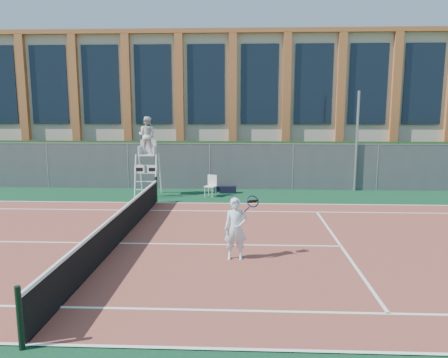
{
  "coord_description": "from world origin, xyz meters",
  "views": [
    {
      "loc": [
        3.59,
        -12.05,
        3.92
      ],
      "look_at": [
        2.94,
        3.0,
        1.45
      ],
      "focal_mm": 35.0,
      "sensor_mm": 36.0,
      "label": 1
    }
  ],
  "objects_px": {
    "steel_pole": "(357,142)",
    "plastic_chair": "(211,184)",
    "umpire_chair": "(147,138)",
    "tennis_player": "(236,229)"
  },
  "relations": [
    {
      "from": "tennis_player",
      "to": "steel_pole",
      "type": "bearing_deg",
      "value": 60.86
    },
    {
      "from": "steel_pole",
      "to": "plastic_chair",
      "type": "relative_size",
      "value": 4.91
    },
    {
      "from": "steel_pole",
      "to": "umpire_chair",
      "type": "distance_m",
      "value": 9.71
    },
    {
      "from": "umpire_chair",
      "to": "plastic_chair",
      "type": "relative_size",
      "value": 3.75
    },
    {
      "from": "steel_pole",
      "to": "plastic_chair",
      "type": "bearing_deg",
      "value": -165.87
    },
    {
      "from": "umpire_chair",
      "to": "tennis_player",
      "type": "bearing_deg",
      "value": -63.73
    },
    {
      "from": "umpire_chair",
      "to": "plastic_chair",
      "type": "distance_m",
      "value": 3.49
    },
    {
      "from": "umpire_chair",
      "to": "tennis_player",
      "type": "relative_size",
      "value": 2.18
    },
    {
      "from": "steel_pole",
      "to": "umpire_chair",
      "type": "xyz_separation_m",
      "value": [
        -9.57,
        -1.65,
        0.27
      ]
    },
    {
      "from": "umpire_chair",
      "to": "plastic_chair",
      "type": "xyz_separation_m",
      "value": [
        2.83,
        -0.04,
        -2.04
      ]
    }
  ]
}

